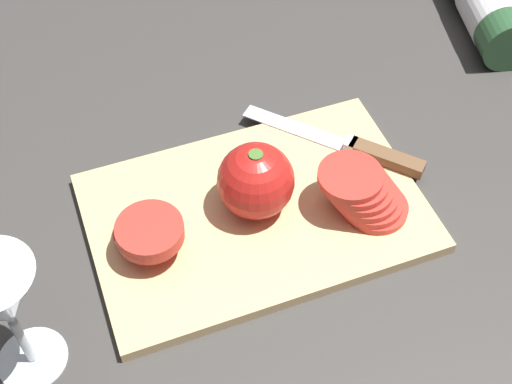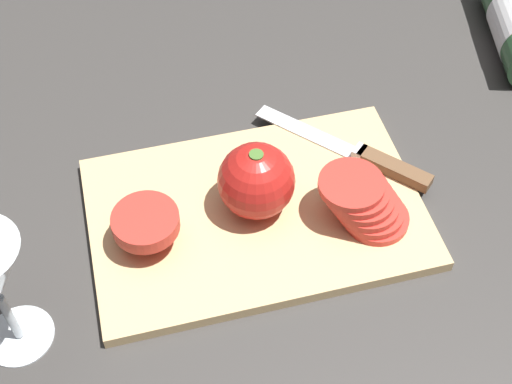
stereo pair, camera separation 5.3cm
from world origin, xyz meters
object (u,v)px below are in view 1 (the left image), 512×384
object	(u,v)px
knife	(367,151)
tomato_slice_stack_near	(148,232)
whole_tomato	(256,181)
wine_glass	(2,303)
tomato_slice_stack_far	(363,192)

from	to	relation	value
knife	tomato_slice_stack_near	distance (m)	0.28
knife	whole_tomato	bearing A→B (deg)	57.19
whole_tomato	knife	xyz separation A→B (m)	(-0.15, -0.03, -0.04)
tomato_slice_stack_near	wine_glass	bearing A→B (deg)	29.77
knife	tomato_slice_stack_near	size ratio (longest dim) A/B	1.88
wine_glass	knife	distance (m)	0.44
knife	tomato_slice_stack_far	xyz separation A→B (m)	(0.04, 0.07, 0.02)
knife	tomato_slice_stack_near	xyz separation A→B (m)	(0.28, 0.04, 0.02)
wine_glass	whole_tomato	xyz separation A→B (m)	(-0.27, -0.09, -0.05)
wine_glass	tomato_slice_stack_far	distance (m)	0.39
wine_glass	whole_tomato	size ratio (longest dim) A/B	1.80
wine_glass	tomato_slice_stack_near	xyz separation A→B (m)	(-0.14, -0.08, -0.07)
wine_glass	knife	world-z (taller)	wine_glass
tomato_slice_stack_far	knife	bearing A→B (deg)	-120.60
knife	tomato_slice_stack_near	bearing A→B (deg)	54.95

